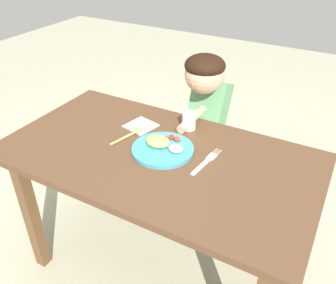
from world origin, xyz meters
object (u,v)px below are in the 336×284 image
object	(u,v)px
person	(206,129)
fork	(206,162)
spoon	(132,133)
plate	(163,148)
drinking_cup	(189,120)

from	to	relation	value
person	fork	bearing A→B (deg)	112.62
spoon	fork	bearing A→B (deg)	-80.97
spoon	plate	bearing A→B (deg)	-89.00
fork	spoon	xyz separation A→B (m)	(-0.37, 0.04, 0.00)
fork	drinking_cup	xyz separation A→B (m)	(-0.18, 0.21, 0.04)
plate	person	xyz separation A→B (m)	(0.00, 0.46, -0.15)
fork	person	world-z (taller)	person
plate	spoon	size ratio (longest dim) A/B	1.40
drinking_cup	person	distance (m)	0.30
fork	spoon	bearing A→B (deg)	91.18
spoon	person	xyz separation A→B (m)	(0.18, 0.41, -0.14)
fork	drinking_cup	distance (m)	0.28
plate	spoon	bearing A→B (deg)	166.47
spoon	drinking_cup	world-z (taller)	drinking_cup
plate	fork	xyz separation A→B (m)	(0.19, 0.01, -0.01)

